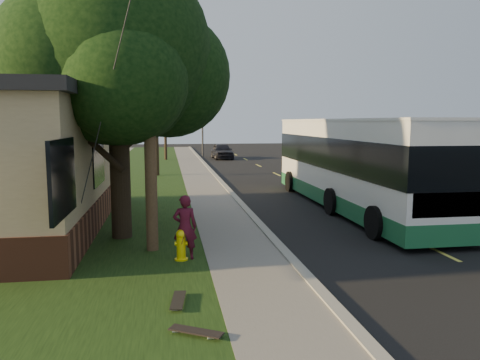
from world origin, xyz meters
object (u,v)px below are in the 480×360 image
traffic_signal (202,123)px  bare_tree_far (166,137)px  utility_pole (148,68)px  skateboarder (185,227)px  leafy_tree (118,55)px  skateboard_main (178,300)px  skateboard_spare (196,332)px  distant_car (222,151)px  fire_hydrant (181,245)px  bare_tree_near (157,141)px  transit_bus (356,161)px

traffic_signal → bare_tree_far: bearing=-131.2°
utility_pole → skateboarder: 3.98m
leafy_tree → skateboard_main: size_ratio=8.61×
skateboard_spare → distant_car: distant_car is taller
fire_hydrant → skateboard_spare: 4.04m
traffic_signal → distant_car: size_ratio=1.33×
fire_hydrant → bare_tree_near: size_ratio=0.17×
bare_tree_far → utility_pole: bearing=-90.6°
traffic_signal → skateboarder: traffic_signal is taller
fire_hydrant → bare_tree_near: (-0.90, 18.00, 1.72)m
traffic_signal → skateboard_main: (-3.24, -36.71, -3.03)m
utility_pole → distant_car: bearing=79.9°
skateboarder → bare_tree_far: bearing=-87.2°
skateboard_main → distant_car: size_ratio=0.22×
distant_car → fire_hydrant: bearing=-100.5°
traffic_signal → distant_car: bearing=-63.8°
bare_tree_far → skateboard_main: (0.26, -32.71, -1.87)m
fire_hydrant → skateboarder: skateboarder is taller
leafy_tree → traffic_signal: (4.67, 31.35, -2.00)m
skateboard_main → distant_car: (4.74, 33.65, 0.57)m
traffic_signal → distant_car: traffic_signal is taller
skateboard_spare → distant_car: 35.26m
skateboarder → fire_hydrant: bearing=34.7°
fire_hydrant → skateboarder: size_ratio=0.48×
bare_tree_near → skateboard_main: bare_tree_near is taller
leafy_tree → skateboard_main: leafy_tree is taller
fire_hydrant → utility_pole: bearing=125.4°
fire_hydrant → leafy_tree: (-1.57, 2.65, 4.73)m
traffic_signal → skateboarder: 34.15m
transit_bus → skateboard_spare: transit_bus is taller
leafy_tree → bare_tree_near: size_ratio=1.81×
utility_pole → leafy_tree: utility_pole is taller
leafy_tree → skateboard_spare: bearing=-76.0°
transit_bus → skateboard_main: 11.32m
bare_tree_far → skateboard_spare: (0.50, -34.03, -1.87)m
utility_pole → bare_tree_far: utility_pole is taller
transit_bus → skateboard_spare: (-6.76, -10.05, -1.71)m
fire_hydrant → traffic_signal: traffic_signal is taller
bare_tree_far → skateboard_main: bare_tree_far is taller
fire_hydrant → skateboard_main: size_ratio=0.82×
traffic_signal → skateboarder: bearing=-95.1°
bare_tree_far → traffic_signal: bearing=48.8°
fire_hydrant → bare_tree_far: size_ratio=0.18×
transit_bus → skateboarder: size_ratio=8.20×
skateboarder → transit_bus: bearing=-136.8°
bare_tree_near → traffic_signal: traffic_signal is taller
fire_hydrant → transit_bus: 9.23m
fire_hydrant → utility_pole: size_ratio=0.08×
bare_tree_far → traffic_signal: traffic_signal is taller
fire_hydrant → skateboard_main: 2.73m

